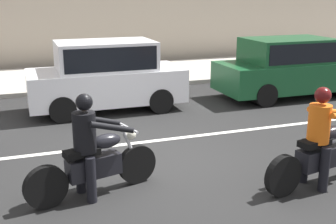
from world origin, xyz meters
TOP-DOWN VIEW (x-y plane):
  - ground_plane at (0.00, 0.00)m, footprint 80.00×80.00m
  - sidewalk_slab at (0.00, 8.00)m, footprint 40.00×4.40m
  - lane_marking_stripe at (-0.59, 0.90)m, footprint 18.00×0.14m
  - motorcycle_with_rider_black_leather at (-1.31, -1.10)m, footprint 2.10×0.82m
  - motorcycle_with_rider_orange_stripe at (2.15, -1.96)m, footprint 2.24×0.77m
  - parked_hatchback_white at (-0.13, 3.65)m, footprint 3.94×1.76m
  - parked_sedan_forest_green at (5.28, 3.33)m, footprint 4.51×1.82m

SIDE VIEW (x-z plane):
  - ground_plane at x=0.00m, z-range 0.00..0.00m
  - lane_marking_stripe at x=-0.59m, z-range 0.00..0.01m
  - sidewalk_slab at x=0.00m, z-range 0.00..0.14m
  - motorcycle_with_rider_black_leather at x=-1.31m, z-range -0.15..1.45m
  - motorcycle_with_rider_orange_stripe at x=2.15m, z-range -0.15..1.47m
  - parked_sedan_forest_green at x=5.28m, z-range 0.02..1.74m
  - parked_hatchback_white at x=-0.13m, z-range 0.03..1.83m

